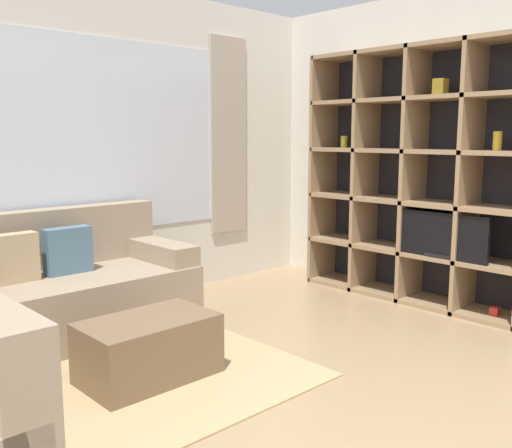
{
  "coord_description": "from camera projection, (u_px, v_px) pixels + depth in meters",
  "views": [
    {
      "loc": [
        -2.19,
        -0.99,
        1.46
      ],
      "look_at": [
        0.48,
        1.85,
        0.85
      ],
      "focal_mm": 40.0,
      "sensor_mm": 36.0,
      "label": 1
    }
  ],
  "objects": [
    {
      "name": "wall_right",
      "position": [
        431.0,
        148.0,
        5.1
      ],
      "size": [
        0.07,
        4.56,
        2.7
      ],
      "primitive_type": "cube",
      "color": "silver",
      "rests_on": "ground_plane"
    },
    {
      "name": "couch_main",
      "position": [
        67.0,
        291.0,
        4.19
      ],
      "size": [
        1.75,
        0.88,
        0.91
      ],
      "color": "gray",
      "rests_on": "ground_plane"
    },
    {
      "name": "ottoman",
      "position": [
        149.0,
        349.0,
        3.41
      ],
      "size": [
        0.78,
        0.48,
        0.38
      ],
      "color": "brown",
      "rests_on": "ground_plane"
    },
    {
      "name": "wall_back",
      "position": [
        83.0,
        148.0,
        4.65
      ],
      "size": [
        6.09,
        0.11,
        2.7
      ],
      "color": "silver",
      "rests_on": "ground_plane"
    },
    {
      "name": "area_rug",
      "position": [
        52.0,
        400.0,
        3.15
      ],
      "size": [
        2.89,
        1.79,
        0.01
      ],
      "primitive_type": "cube",
      "color": "tan",
      "rests_on": "ground_plane"
    },
    {
      "name": "shelving_unit",
      "position": [
        443.0,
        179.0,
        4.82
      ],
      "size": [
        0.42,
        2.59,
        2.21
      ],
      "color": "#232328",
      "rests_on": "ground_plane"
    }
  ]
}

